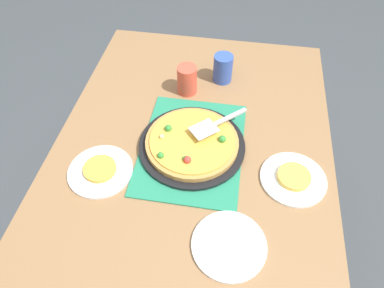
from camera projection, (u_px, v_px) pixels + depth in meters
ground_plane at (192, 238)px, 1.81m from camera, size 8.00×8.00×0.00m
dining_table at (192, 166)px, 1.32m from camera, size 1.40×1.00×0.75m
placemat at (192, 147)px, 1.24m from camera, size 0.48×0.36×0.01m
pizza_pan at (192, 145)px, 1.23m from camera, size 0.38×0.38×0.01m
pizza at (192, 142)px, 1.21m from camera, size 0.33×0.33×0.05m
plate_near_left at (293, 179)px, 1.15m from camera, size 0.22×0.22×0.01m
plate_far_right at (101, 171)px, 1.17m from camera, size 0.22×0.22×0.01m
plate_side at (229, 245)px, 1.00m from camera, size 0.22×0.22×0.01m
served_slice_left at (294, 177)px, 1.14m from camera, size 0.11×0.11×0.02m
served_slice_right at (100, 169)px, 1.16m from camera, size 0.11×0.11×0.02m
cup_far at (223, 68)px, 1.44m from camera, size 0.08×0.08×0.12m
cup_corner at (187, 80)px, 1.39m from camera, size 0.08×0.08×0.12m
pizza_server at (215, 124)px, 1.22m from camera, size 0.19×0.20×0.01m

